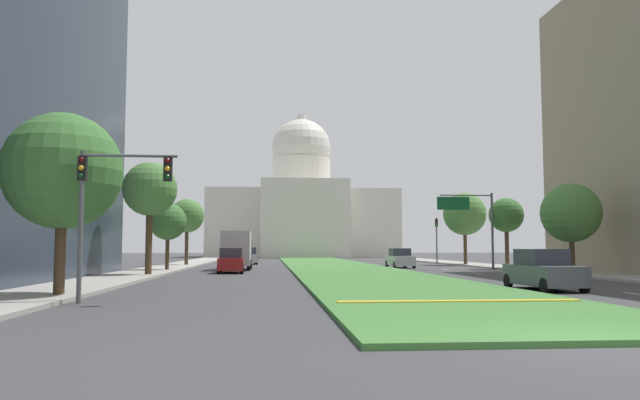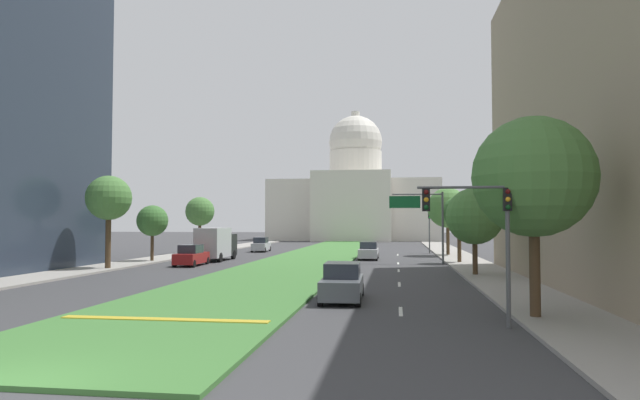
% 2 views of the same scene
% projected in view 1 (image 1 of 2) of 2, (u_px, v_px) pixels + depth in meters
% --- Properties ---
extents(ground_plane, '(260.00, 260.00, 0.00)m').
position_uv_depth(ground_plane, '(327.00, 265.00, 63.83)').
color(ground_plane, '#3D3D3F').
extents(grass_median, '(8.92, 94.85, 0.14)m').
position_uv_depth(grass_median, '(333.00, 266.00, 58.60)').
color(grass_median, '#427A38').
rests_on(grass_median, ground_plane).
extents(median_curb_nose, '(8.03, 0.50, 0.04)m').
position_uv_depth(median_curb_nose, '(459.00, 301.00, 19.66)').
color(median_curb_nose, gold).
rests_on(median_curb_nose, grass_median).
extents(lane_dashes_right, '(0.16, 42.11, 0.01)m').
position_uv_depth(lane_dashes_right, '(477.00, 273.00, 43.43)').
color(lane_dashes_right, silver).
rests_on(lane_dashes_right, ground_plane).
extents(sidewalk_left, '(4.00, 94.85, 0.15)m').
position_uv_depth(sidewalk_left, '(165.00, 268.00, 52.10)').
color(sidewalk_left, '#9E9991').
rests_on(sidewalk_left, ground_plane).
extents(sidewalk_right, '(4.00, 94.85, 0.15)m').
position_uv_depth(sidewalk_right, '(505.00, 267.00, 54.63)').
color(sidewalk_right, '#9E9991').
rests_on(sidewalk_right, ground_plane).
extents(capitol_building, '(34.86, 24.92, 27.65)m').
position_uv_depth(capitol_building, '(301.00, 211.00, 116.01)').
color(capitol_building, silver).
rests_on(capitol_building, ground_plane).
extents(traffic_light_near_left, '(3.34, 0.35, 5.20)m').
position_uv_depth(traffic_light_near_left, '(107.00, 192.00, 20.68)').
color(traffic_light_near_left, '#515456').
rests_on(traffic_light_near_left, ground_plane).
extents(traffic_light_far_right, '(0.28, 0.35, 5.20)m').
position_uv_depth(traffic_light_far_right, '(437.00, 234.00, 67.77)').
color(traffic_light_far_right, '#515456').
rests_on(traffic_light_far_right, ground_plane).
extents(overhead_guide_sign, '(4.88, 0.20, 6.50)m').
position_uv_depth(overhead_guide_sign, '(473.00, 215.00, 51.36)').
color(overhead_guide_sign, '#515456').
rests_on(overhead_guide_sign, ground_plane).
extents(street_tree_left_near, '(4.43, 4.43, 7.00)m').
position_uv_depth(street_tree_left_near, '(63.00, 171.00, 22.93)').
color(street_tree_left_near, '#4C3823').
rests_on(street_tree_left_near, ground_plane).
extents(street_tree_left_mid, '(3.54, 3.54, 7.47)m').
position_uv_depth(street_tree_left_mid, '(150.00, 190.00, 39.61)').
color(street_tree_left_mid, '#4C3823').
rests_on(street_tree_left_mid, ground_plane).
extents(street_tree_right_mid, '(3.96, 3.96, 6.18)m').
position_uv_depth(street_tree_right_mid, '(571.00, 213.00, 40.60)').
color(street_tree_right_mid, '#4C3823').
rests_on(street_tree_right_mid, ground_plane).
extents(street_tree_left_far, '(2.91, 2.91, 5.36)m').
position_uv_depth(street_tree_left_far, '(168.00, 222.00, 47.55)').
color(street_tree_left_far, '#4C3823').
rests_on(street_tree_left_far, ground_plane).
extents(street_tree_right_far, '(2.98, 2.98, 6.16)m').
position_uv_depth(street_tree_right_far, '(506.00, 216.00, 52.31)').
color(street_tree_right_far, '#4C3823').
rests_on(street_tree_right_far, ground_plane).
extents(street_tree_left_distant, '(3.40, 3.40, 6.73)m').
position_uv_depth(street_tree_left_distant, '(187.00, 216.00, 60.69)').
color(street_tree_left_distant, '#4C3823').
rests_on(street_tree_left_distant, ground_plane).
extents(street_tree_right_distant, '(4.48, 4.48, 7.61)m').
position_uv_depth(street_tree_right_distant, '(465.00, 214.00, 63.51)').
color(street_tree_right_distant, '#4C3823').
rests_on(street_tree_right_distant, ground_plane).
extents(sedan_lead_stopped, '(2.04, 4.58, 1.82)m').
position_uv_depth(sedan_lead_stopped, '(543.00, 271.00, 26.95)').
color(sedan_lead_stopped, '#4C5156').
rests_on(sedan_lead_stopped, ground_plane).
extents(sedan_midblock, '(1.99, 4.54, 1.83)m').
position_uv_depth(sedan_midblock, '(231.00, 261.00, 44.38)').
color(sedan_midblock, maroon).
rests_on(sedan_midblock, ground_plane).
extents(sedan_distant, '(1.94, 4.50, 1.78)m').
position_uv_depth(sedan_distant, '(400.00, 259.00, 55.51)').
color(sedan_distant, '#BCBCC1').
rests_on(sedan_distant, ground_plane).
extents(sedan_far_horizon, '(2.10, 4.71, 1.84)m').
position_uv_depth(sedan_far_horizon, '(249.00, 256.00, 66.59)').
color(sedan_far_horizon, '#BCBCC1').
rests_on(sedan_far_horizon, ground_plane).
extents(box_truck_delivery, '(2.40, 6.40, 3.20)m').
position_uv_depth(box_truck_delivery, '(237.00, 250.00, 50.55)').
color(box_truck_delivery, black).
rests_on(box_truck_delivery, ground_plane).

